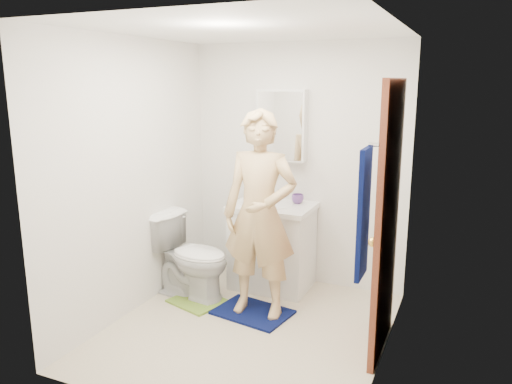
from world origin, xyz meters
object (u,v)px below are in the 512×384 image
(soap_dispenser, at_px, (250,194))
(toothbrush_cup, at_px, (298,199))
(towel, at_px, (363,214))
(toilet, at_px, (191,256))
(man, at_px, (260,215))
(vanity_cabinet, at_px, (272,248))
(medicine_cabinet, at_px, (282,125))

(soap_dispenser, height_order, toothbrush_cup, soap_dispenser)
(towel, bearing_deg, toothbrush_cup, 120.90)
(toilet, xyz_separation_m, soap_dispenser, (0.41, 0.47, 0.55))
(towel, xyz_separation_m, man, (-1.05, 0.86, -0.33))
(towel, relative_size, toothbrush_cup, 6.78)
(vanity_cabinet, bearing_deg, toothbrush_cup, 33.72)
(toothbrush_cup, bearing_deg, toilet, -140.75)
(toothbrush_cup, bearing_deg, towel, -59.10)
(towel, distance_m, soap_dispenser, 2.00)
(towel, bearing_deg, toilet, 152.18)
(man, bearing_deg, vanity_cabinet, 98.29)
(vanity_cabinet, relative_size, toothbrush_cup, 6.78)
(medicine_cabinet, bearing_deg, vanity_cabinet, -90.00)
(towel, height_order, toothbrush_cup, towel)
(medicine_cabinet, height_order, soap_dispenser, medicine_cabinet)
(towel, relative_size, man, 0.45)
(soap_dispenser, distance_m, man, 0.65)
(medicine_cabinet, distance_m, toothbrush_cup, 0.74)
(toothbrush_cup, bearing_deg, soap_dispenser, -153.17)
(towel, bearing_deg, vanity_cabinet, 128.47)
(vanity_cabinet, xyz_separation_m, toothbrush_cup, (0.21, 0.14, 0.50))
(medicine_cabinet, bearing_deg, toilet, -129.07)
(vanity_cabinet, relative_size, man, 0.45)
(toilet, bearing_deg, vanity_cabinet, -40.11)
(vanity_cabinet, bearing_deg, soap_dispenser, -161.06)
(man, bearing_deg, medicine_cabinet, 95.18)
(vanity_cabinet, relative_size, soap_dispenser, 4.05)
(towel, relative_size, soap_dispenser, 4.05)
(toilet, xyz_separation_m, man, (0.75, -0.09, 0.51))
(towel, height_order, man, man)
(man, bearing_deg, towel, -43.07)
(medicine_cabinet, bearing_deg, soap_dispenser, -124.95)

